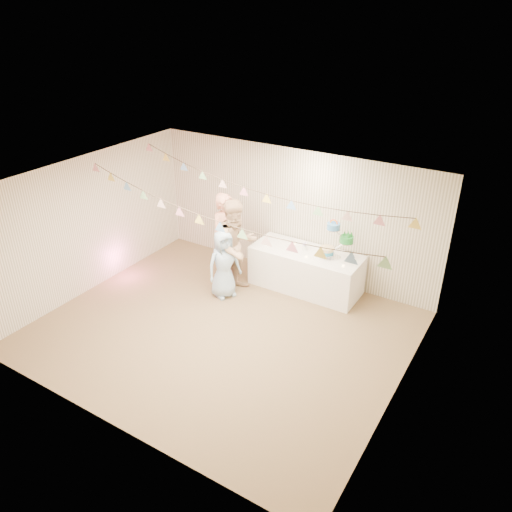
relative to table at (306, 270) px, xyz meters
The scene contains 24 objects.
floor 2.15m from the table, 105.72° to the right, with size 6.00×6.00×0.00m, color brown.
ceiling 3.05m from the table, 105.72° to the right, with size 6.00×6.00×0.00m, color white.
back_wall 1.17m from the table, 140.88° to the left, with size 6.00×6.00×0.00m, color silver.
front_wall 4.66m from the table, 97.20° to the right, with size 6.00×6.00×0.00m, color silver.
left_wall 4.21m from the table, 150.34° to the right, with size 5.00×5.00×0.00m, color silver.
right_wall 3.29m from the table, 39.96° to the right, with size 5.00×5.00×0.00m, color silver.
table is the anchor object (origin of this frame).
cake_stand 0.90m from the table, ahead, with size 0.64×0.38×0.71m, color silver, non-canonical shape.
cake_bottom 0.59m from the table, ahead, with size 0.31×0.31×0.15m, color teal, non-canonical shape.
cake_middle 1.03m from the table, 10.86° to the left, with size 0.27×0.27×0.22m, color #1B7D2D, non-canonical shape.
cake_top_tier 1.09m from the table, ahead, with size 0.25×0.25×0.19m, color #4084C9, non-canonical shape.
platter 0.73m from the table, behind, with size 0.34×0.34×0.02m, color white.
posy 0.44m from the table, 144.15° to the left, with size 0.14×0.14×0.16m, color white, non-canonical shape.
person_adult_a 1.66m from the table, 161.66° to the right, with size 0.67×0.44×1.83m, color tan.
person_adult_b 1.44m from the table, 145.51° to the right, with size 0.91×0.71×1.87m, color tan.
person_child 1.61m from the table, 139.01° to the right, with size 0.66×0.43×1.34m, color #9BBCDB.
bunting_back 2.24m from the table, 121.51° to the right, with size 5.60×1.10×0.40m, color pink, non-canonical shape.
bunting_front 3.00m from the table, 104.38° to the right, with size 5.60×0.90×0.36m, color #72A5E5, non-canonical shape.
tealight_0 0.91m from the table, 169.38° to the right, with size 0.04×0.04×0.03m, color #FFD88C.
tealight_1 0.57m from the table, 152.78° to the left, with size 0.04×0.04×0.03m, color #FFD88C.
tealight_2 0.48m from the table, 65.56° to the right, with size 0.04×0.04×0.03m, color #FFD88C.
tealight_3 0.58m from the table, 32.15° to the left, with size 0.04×0.04×0.03m, color #FFD88C.
tealight_4 0.94m from the table, 12.38° to the right, with size 0.04×0.04×0.03m, color #FFD88C.
tealight_5 1.00m from the table, ahead, with size 0.04×0.04×0.03m, color #FFD88C.
Camera 1 is at (4.17, -5.66, 5.08)m, focal length 35.00 mm.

